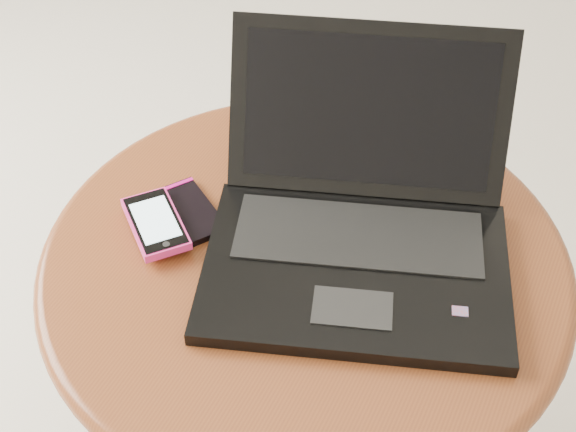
% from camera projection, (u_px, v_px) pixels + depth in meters
% --- Properties ---
extents(table, '(0.64, 0.64, 0.51)m').
position_uv_depth(table, '(304.00, 311.00, 1.05)').
color(table, '#4C2214').
rests_on(table, ground).
extents(laptop, '(0.44, 0.43, 0.21)m').
position_uv_depth(laptop, '(360.00, 223.00, 0.96)').
color(laptop, black).
rests_on(laptop, table).
extents(phone_black, '(0.12, 0.11, 0.01)m').
position_uv_depth(phone_black, '(190.00, 211.00, 1.02)').
color(phone_black, black).
rests_on(phone_black, table).
extents(phone_pink, '(0.12, 0.11, 0.01)m').
position_uv_depth(phone_pink, '(156.00, 223.00, 0.99)').
color(phone_pink, '#EE2D89').
rests_on(phone_pink, phone_black).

